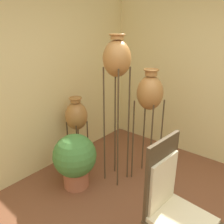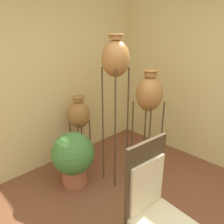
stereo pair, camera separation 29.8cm
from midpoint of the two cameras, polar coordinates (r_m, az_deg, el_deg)
name	(u,v)px [view 1 (the left image)]	position (r m, az deg, el deg)	size (l,w,h in m)	color
wall_back	(13,86)	(3.10, -26.98, 6.12)	(8.36, 0.06, 2.70)	beige
vase_stand_tall	(117,62)	(2.66, -2.00, 13.00)	(0.34, 0.34, 1.97)	#473823
vase_stand_medium	(150,94)	(2.79, 6.87, 4.66)	(0.34, 0.34, 1.56)	#473823
vase_stand_short	(76,116)	(3.37, -11.81, -1.04)	(0.34, 0.34, 1.08)	#473823
chair	(173,202)	(1.98, 11.11, -22.31)	(0.49, 0.53, 1.21)	#473823
potted_plant	(75,159)	(3.00, -12.54, -11.90)	(0.57, 0.57, 0.75)	#B26647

